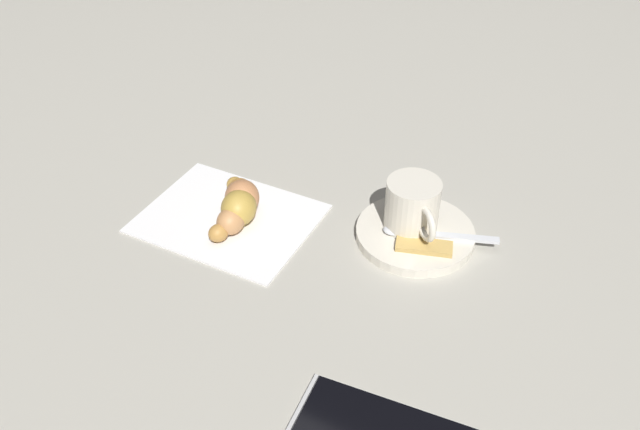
{
  "coord_description": "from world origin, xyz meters",
  "views": [
    {
      "loc": [
        0.3,
        -0.52,
        0.49
      ],
      "look_at": [
        0.01,
        -0.01,
        0.02
      ],
      "focal_mm": 37.98,
      "sensor_mm": 36.0,
      "label": 1
    }
  ],
  "objects_px": {
    "croissant": "(238,204)",
    "teaspoon": "(421,233)",
    "sugar_packet": "(424,246)",
    "napkin": "(228,218)",
    "saucer": "(415,234)",
    "espresso_cup": "(413,205)"
  },
  "relations": [
    {
      "from": "teaspoon",
      "to": "saucer",
      "type": "bearing_deg",
      "value": 146.89
    },
    {
      "from": "croissant",
      "to": "teaspoon",
      "type": "bearing_deg",
      "value": 17.18
    },
    {
      "from": "napkin",
      "to": "saucer",
      "type": "bearing_deg",
      "value": 19.99
    },
    {
      "from": "saucer",
      "to": "teaspoon",
      "type": "distance_m",
      "value": 0.01
    },
    {
      "from": "sugar_packet",
      "to": "croissant",
      "type": "distance_m",
      "value": 0.21
    },
    {
      "from": "croissant",
      "to": "saucer",
      "type": "bearing_deg",
      "value": 19.46
    },
    {
      "from": "teaspoon",
      "to": "napkin",
      "type": "xyz_separation_m",
      "value": [
        -0.21,
        -0.07,
        -0.01
      ]
    },
    {
      "from": "espresso_cup",
      "to": "sugar_packet",
      "type": "relative_size",
      "value": 1.2
    },
    {
      "from": "espresso_cup",
      "to": "sugar_packet",
      "type": "bearing_deg",
      "value": -46.17
    },
    {
      "from": "teaspoon",
      "to": "sugar_packet",
      "type": "bearing_deg",
      "value": -59.76
    },
    {
      "from": "saucer",
      "to": "espresso_cup",
      "type": "relative_size",
      "value": 1.81
    },
    {
      "from": "espresso_cup",
      "to": "teaspoon",
      "type": "distance_m",
      "value": 0.03
    },
    {
      "from": "sugar_packet",
      "to": "croissant",
      "type": "xyz_separation_m",
      "value": [
        -0.21,
        -0.04,
        0.01
      ]
    },
    {
      "from": "saucer",
      "to": "teaspoon",
      "type": "xyz_separation_m",
      "value": [
        0.01,
        -0.01,
        0.01
      ]
    },
    {
      "from": "saucer",
      "to": "teaspoon",
      "type": "height_order",
      "value": "teaspoon"
    },
    {
      "from": "napkin",
      "to": "sugar_packet",
      "type": "bearing_deg",
      "value": 12.41
    },
    {
      "from": "saucer",
      "to": "napkin",
      "type": "xyz_separation_m",
      "value": [
        -0.2,
        -0.07,
        -0.0
      ]
    },
    {
      "from": "napkin",
      "to": "croissant",
      "type": "xyz_separation_m",
      "value": [
        0.01,
        0.01,
        0.02
      ]
    },
    {
      "from": "napkin",
      "to": "croissant",
      "type": "height_order",
      "value": "croissant"
    },
    {
      "from": "napkin",
      "to": "croissant",
      "type": "bearing_deg",
      "value": 28.5
    },
    {
      "from": "espresso_cup",
      "to": "sugar_packet",
      "type": "xyz_separation_m",
      "value": [
        0.03,
        -0.03,
        -0.03
      ]
    },
    {
      "from": "saucer",
      "to": "espresso_cup",
      "type": "distance_m",
      "value": 0.04
    }
  ]
}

